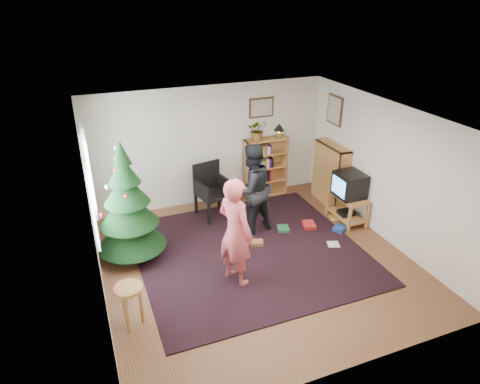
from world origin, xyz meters
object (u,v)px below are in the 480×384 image
object	(u,v)px
tv_stand	(347,206)
potted_plant	(258,130)
person_standing	(235,232)
picture_right	(335,110)
picture_back	(261,108)
bookshelf_back	(265,167)
christmas_tree	(129,212)
armchair	(212,187)
stool	(129,296)
bookshelf_right	(331,174)
table_lamp	(279,128)
crt_tv	(350,185)
person_by_chair	(251,189)

from	to	relation	value
tv_stand	potted_plant	world-z (taller)	potted_plant
potted_plant	person_standing	bearing A→B (deg)	-119.64
picture_right	potted_plant	xyz separation A→B (m)	(-1.46, 0.59, -0.42)
picture_back	bookshelf_back	xyz separation A→B (m)	(0.07, -0.14, -1.29)
christmas_tree	armchair	xyz separation A→B (m)	(1.76, 0.98, -0.28)
picture_back	person_standing	bearing A→B (deg)	-120.51
bookshelf_back	picture_back	bearing A→B (deg)	116.12
christmas_tree	stool	xyz separation A→B (m)	(-0.28, -1.69, -0.37)
bookshelf_right	armchair	distance (m)	2.54
bookshelf_back	tv_stand	xyz separation A→B (m)	(1.00, -1.71, -0.34)
potted_plant	table_lamp	xyz separation A→B (m)	(0.50, 0.00, -0.02)
picture_right	bookshelf_back	bearing A→B (deg)	154.89
crt_tv	person_standing	size ratio (longest dim) A/B	0.31
armchair	person_standing	size ratio (longest dim) A/B	0.61
table_lamp	bookshelf_back	bearing A→B (deg)	180.00
picture_right	person_by_chair	distance (m)	2.55
picture_right	bookshelf_right	world-z (taller)	picture_right
stool	table_lamp	size ratio (longest dim) A/B	2.12
bookshelf_right	person_by_chair	world-z (taller)	person_by_chair
picture_back	bookshelf_right	distance (m)	2.01
bookshelf_back	table_lamp	world-z (taller)	table_lamp
person_by_chair	bookshelf_right	bearing A→B (deg)	179.88
picture_right	table_lamp	world-z (taller)	picture_right
bookshelf_right	crt_tv	xyz separation A→B (m)	(-0.12, -0.85, 0.12)
stool	person_standing	distance (m)	1.77
person_standing	person_by_chair	distance (m)	1.56
stool	picture_back	bearing A→B (deg)	44.00
crt_tv	bookshelf_back	bearing A→B (deg)	120.39
picture_back	tv_stand	bearing A→B (deg)	-59.84
crt_tv	stool	bearing A→B (deg)	-162.49
person_standing	bookshelf_right	bearing A→B (deg)	-82.15
picture_back	table_lamp	bearing A→B (deg)	-20.24
stool	person_by_chair	world-z (taller)	person_by_chair
bookshelf_right	person_by_chair	bearing A→B (deg)	104.01
potted_plant	stool	bearing A→B (deg)	-136.05
picture_back	person_standing	xyz separation A→B (m)	(-1.67, -2.83, -1.06)
picture_back	potted_plant	size ratio (longest dim) A/B	1.21
person_by_chair	bookshelf_back	bearing A→B (deg)	-137.96
christmas_tree	bookshelf_back	distance (m)	3.45
armchair	bookshelf_right	bearing A→B (deg)	-21.59
stool	tv_stand	bearing A→B (deg)	17.50
picture_back	person_by_chair	distance (m)	2.03
crt_tv	tv_stand	bearing A→B (deg)	-0.00
picture_back	table_lamp	size ratio (longest dim) A/B	1.81
person_by_chair	tv_stand	bearing A→B (deg)	155.90
picture_right	stool	size ratio (longest dim) A/B	0.93
tv_stand	crt_tv	xyz separation A→B (m)	(-0.00, 0.00, 0.47)
christmas_tree	crt_tv	xyz separation A→B (m)	(4.14, -0.29, -0.08)
crt_tv	stool	size ratio (longest dim) A/B	0.85
picture_back	person_by_chair	xyz separation A→B (m)	(-0.85, -1.50, -1.07)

